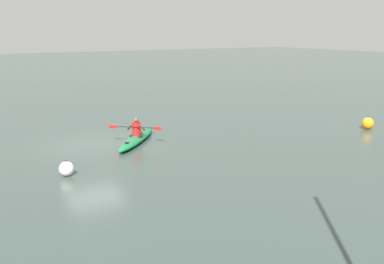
# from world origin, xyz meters

# --- Properties ---
(ground_plane) EXTENTS (160.00, 160.00, 0.00)m
(ground_plane) POSITION_xyz_m (0.00, 0.00, 0.00)
(ground_plane) COLOR #384742
(kayak) EXTENTS (3.45, 3.76, 0.32)m
(kayak) POSITION_xyz_m (-1.78, 0.62, 0.16)
(kayak) COLOR #19723F
(kayak) RESTS_ON ground
(kayaker) EXTENTS (1.83, 1.63, 0.79)m
(kayaker) POSITION_xyz_m (-1.77, 0.63, 0.66)
(kayaker) COLOR red
(kayaker) RESTS_ON kayak
(mooring_buoy_channel_marker) EXTENTS (0.51, 0.51, 0.55)m
(mooring_buoy_channel_marker) POSITION_xyz_m (2.22, 3.75, 0.25)
(mooring_buoy_channel_marker) COLOR silver
(mooring_buoy_channel_marker) RESTS_ON ground
(mooring_buoy_orange_mid) EXTENTS (0.59, 0.59, 0.64)m
(mooring_buoy_orange_mid) POSITION_xyz_m (-12.81, 4.02, 0.30)
(mooring_buoy_orange_mid) COLOR orange
(mooring_buoy_orange_mid) RESTS_ON ground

